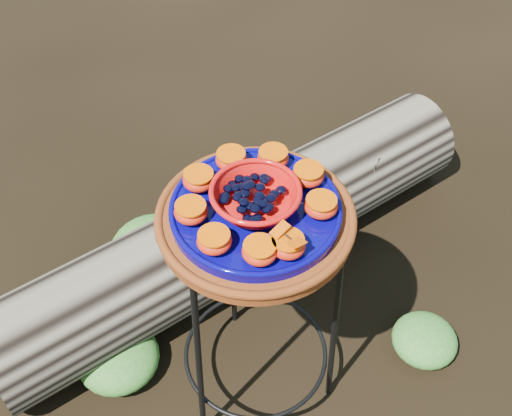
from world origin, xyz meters
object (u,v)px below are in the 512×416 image
object	(u,v)px
red_bowl	(256,199)
terracotta_saucer	(256,220)
driftwood_log	(239,231)
cobalt_plate	(256,211)
plant_stand	(256,313)

from	to	relation	value
red_bowl	terracotta_saucer	bearing A→B (deg)	0.00
red_bowl	driftwood_log	world-z (taller)	red_bowl
driftwood_log	red_bowl	bearing A→B (deg)	-101.12
cobalt_plate	red_bowl	size ratio (longest dim) A/B	2.00
red_bowl	cobalt_plate	bearing A→B (deg)	0.00
terracotta_saucer	red_bowl	world-z (taller)	red_bowl
cobalt_plate	driftwood_log	world-z (taller)	cobalt_plate
cobalt_plate	plant_stand	bearing A→B (deg)	0.00
plant_stand	cobalt_plate	xyz separation A→B (m)	(0.00, 0.00, 0.40)
cobalt_plate	driftwood_log	distance (m)	0.74
plant_stand	cobalt_plate	bearing A→B (deg)	0.00
plant_stand	terracotta_saucer	xyz separation A→B (m)	(0.00, 0.00, 0.37)
terracotta_saucer	driftwood_log	distance (m)	0.72
red_bowl	driftwood_log	size ratio (longest dim) A/B	0.11
red_bowl	driftwood_log	bearing A→B (deg)	78.88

